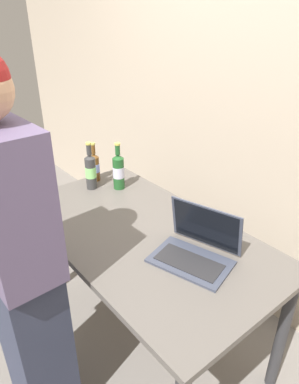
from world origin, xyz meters
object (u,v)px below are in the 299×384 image
at_px(beer_bottle_amber, 119,171).
at_px(beer_bottle_green, 95,166).
at_px(person_figure, 19,268).
at_px(beer_bottle_dark, 91,171).
at_px(laptop, 197,247).

height_order(beer_bottle_amber, beer_bottle_green, beer_bottle_amber).
xyz_separation_m(beer_bottle_amber, beer_bottle_green, (-0.20, -0.06, -0.02)).
bearing_deg(beer_bottle_green, person_figure, -48.26).
distance_m(beer_bottle_dark, beer_bottle_amber, 0.17).
bearing_deg(person_figure, laptop, 64.93).
height_order(beer_bottle_dark, beer_bottle_amber, beer_bottle_dark).
xyz_separation_m(beer_bottle_dark, beer_bottle_green, (-0.09, 0.08, -0.02)).
bearing_deg(person_figure, beer_bottle_dark, 130.89).
distance_m(beer_bottle_dark, person_figure, 0.89).
relative_size(beer_bottle_green, person_figure, 0.15).
xyz_separation_m(beer_bottle_dark, person_figure, (0.58, -0.67, -0.03)).
xyz_separation_m(beer_bottle_amber, person_figure, (0.48, -0.81, -0.03)).
relative_size(laptop, person_figure, 0.24).
bearing_deg(beer_bottle_green, laptop, -4.02).
bearing_deg(laptop, beer_bottle_dark, -179.41).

